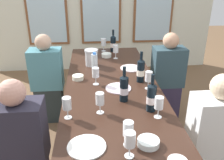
# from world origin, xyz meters

# --- Properties ---
(ground_plane) EXTENTS (12.00, 12.00, 0.00)m
(ground_plane) POSITION_xyz_m (0.00, 0.00, 0.00)
(ground_plane) COLOR brown
(dining_table) EXTENTS (0.91, 2.53, 0.74)m
(dining_table) POSITION_xyz_m (0.00, 0.00, 0.67)
(dining_table) COLOR #362017
(dining_table) RESTS_ON ground
(white_plate_0) EXTENTS (0.24, 0.24, 0.01)m
(white_plate_0) POSITION_xyz_m (0.05, -0.05, 0.74)
(white_plate_0) COLOR white
(white_plate_0) RESTS_ON dining_table
(white_plate_1) EXTENTS (0.24, 0.24, 0.01)m
(white_plate_1) POSITION_xyz_m (0.25, 0.46, 0.74)
(white_plate_1) COLOR white
(white_plate_1) RESTS_ON dining_table
(white_plate_2) EXTENTS (0.25, 0.25, 0.01)m
(white_plate_2) POSITION_xyz_m (-0.24, -0.87, 0.74)
(white_plate_2) COLOR white
(white_plate_2) RESTS_ON dining_table
(metal_pitcher) EXTENTS (0.16, 0.16, 0.19)m
(metal_pitcher) POSITION_xyz_m (-0.19, 0.60, 0.84)
(metal_pitcher) COLOR silver
(metal_pitcher) RESTS_ON dining_table
(wine_bottle_0) EXTENTS (0.08, 0.08, 0.31)m
(wine_bottle_0) POSITION_xyz_m (0.29, 0.10, 0.86)
(wine_bottle_0) COLOR black
(wine_bottle_0) RESTS_ON dining_table
(wine_bottle_1) EXTENTS (0.08, 0.08, 0.30)m
(wine_bottle_1) POSITION_xyz_m (0.11, 1.11, 0.85)
(wine_bottle_1) COLOR black
(wine_bottle_1) RESTS_ON dining_table
(wine_bottle_2) EXTENTS (0.08, 0.08, 0.31)m
(wine_bottle_2) POSITION_xyz_m (0.27, -0.46, 0.86)
(wine_bottle_2) COLOR black
(wine_bottle_2) RESTS_ON dining_table
(wine_bottle_3) EXTENTS (0.08, 0.08, 0.31)m
(wine_bottle_3) POSITION_xyz_m (0.07, -0.28, 0.86)
(wine_bottle_3) COLOR black
(wine_bottle_3) RESTS_ON dining_table
(tasting_bowl_1) EXTENTS (0.12, 0.12, 0.04)m
(tasting_bowl_1) POSITION_xyz_m (-0.34, 0.21, 0.76)
(tasting_bowl_1) COLOR white
(tasting_bowl_1) RESTS_ON dining_table
(tasting_bowl_2) EXTENTS (0.14, 0.14, 0.04)m
(tasting_bowl_2) POSITION_xyz_m (0.16, -0.88, 0.76)
(tasting_bowl_2) COLOR white
(tasting_bowl_2) RESTS_ON dining_table
(tasting_bowl_3) EXTENTS (0.13, 0.13, 0.05)m
(tasting_bowl_3) POSITION_xyz_m (0.00, 0.89, 0.76)
(tasting_bowl_3) COLOR white
(tasting_bowl_3) RESTS_ON dining_table
(water_bottle) EXTENTS (0.06, 0.06, 0.24)m
(water_bottle) POSITION_xyz_m (-0.16, 0.34, 0.85)
(water_bottle) COLOR white
(water_bottle) RESTS_ON dining_table
(wine_glass_0) EXTENTS (0.07, 0.07, 0.17)m
(wine_glass_0) POSITION_xyz_m (0.02, -0.97, 0.86)
(wine_glass_0) COLOR white
(wine_glass_0) RESTS_ON dining_table
(wine_glass_1) EXTENTS (0.07, 0.07, 0.17)m
(wine_glass_1) POSITION_xyz_m (0.30, -0.56, 0.86)
(wine_glass_1) COLOR white
(wine_glass_1) RESTS_ON dining_table
(wine_glass_2) EXTENTS (0.07, 0.07, 0.17)m
(wine_glass_2) POSITION_xyz_m (0.02, -0.86, 0.86)
(wine_glass_2) COLOR white
(wine_glass_2) RESTS_ON dining_table
(wine_glass_3) EXTENTS (0.07, 0.07, 0.17)m
(wine_glass_3) POSITION_xyz_m (-0.02, 1.14, 0.86)
(wine_glass_3) COLOR white
(wine_glass_3) RESTS_ON dining_table
(wine_glass_4) EXTENTS (0.07, 0.07, 0.17)m
(wine_glass_4) POSITION_xyz_m (-0.14, -0.46, 0.86)
(wine_glass_4) COLOR white
(wine_glass_4) RESTS_ON dining_table
(wine_glass_5) EXTENTS (0.07, 0.07, 0.17)m
(wine_glass_5) POSITION_xyz_m (0.11, 0.82, 0.86)
(wine_glass_5) COLOR white
(wine_glass_5) RESTS_ON dining_table
(wine_glass_6) EXTENTS (0.07, 0.07, 0.17)m
(wine_glass_6) POSITION_xyz_m (0.33, -0.07, 0.86)
(wine_glass_6) COLOR white
(wine_glass_6) RESTS_ON dining_table
(wine_glass_7) EXTENTS (0.07, 0.07, 0.17)m
(wine_glass_7) POSITION_xyz_m (-0.39, -0.51, 0.86)
(wine_glass_7) COLOR white
(wine_glass_7) RESTS_ON dining_table
(wine_glass_8) EXTENTS (0.07, 0.07, 0.17)m
(wine_glass_8) POSITION_xyz_m (-0.16, 0.07, 0.86)
(wine_glass_8) COLOR white
(wine_glass_8) RESTS_ON dining_table
(seated_person_0) EXTENTS (0.38, 0.24, 1.11)m
(seated_person_0) POSITION_xyz_m (-0.74, -0.60, 0.53)
(seated_person_0) COLOR #352E3A
(seated_person_0) RESTS_ON ground
(seated_person_1) EXTENTS (0.38, 0.24, 1.11)m
(seated_person_1) POSITION_xyz_m (0.74, -0.63, 0.53)
(seated_person_1) COLOR #362C34
(seated_person_1) RESTS_ON ground
(seated_person_2) EXTENTS (0.38, 0.24, 1.11)m
(seated_person_2) POSITION_xyz_m (-0.74, 0.66, 0.53)
(seated_person_2) COLOR #252E2F
(seated_person_2) RESTS_ON ground
(seated_person_3) EXTENTS (0.38, 0.24, 1.11)m
(seated_person_3) POSITION_xyz_m (0.74, 0.60, 0.53)
(seated_person_3) COLOR #2F2740
(seated_person_3) RESTS_ON ground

